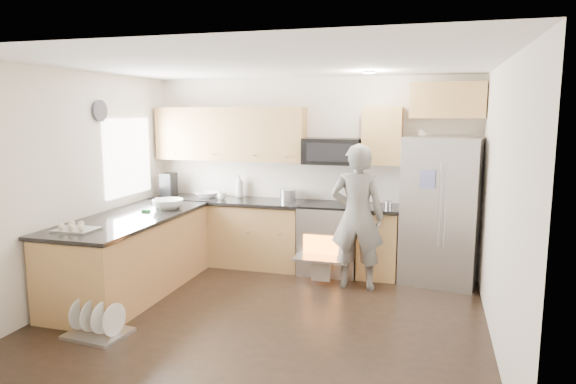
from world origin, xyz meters
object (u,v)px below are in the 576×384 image
(stove_range, at_px, (330,222))
(person, at_px, (357,217))
(dish_rack, at_px, (98,326))
(refrigerator, at_px, (441,211))

(stove_range, bearing_deg, person, -50.47)
(person, xyz_separation_m, dish_rack, (-2.19, -2.06, -0.79))
(person, bearing_deg, stove_range, -51.44)
(stove_range, relative_size, person, 1.01)
(stove_range, height_order, person, stove_range)
(refrigerator, xyz_separation_m, dish_rack, (-3.17, -2.56, -0.83))
(person, relative_size, dish_rack, 2.94)
(refrigerator, bearing_deg, stove_range, -171.43)
(stove_range, distance_m, dish_rack, 3.18)
(stove_range, bearing_deg, refrigerator, -1.43)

